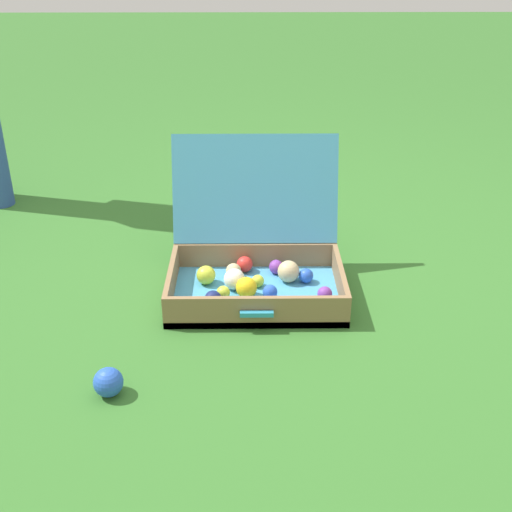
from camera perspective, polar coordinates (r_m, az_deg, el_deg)
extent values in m
plane|color=#336B28|center=(2.40, 2.08, -2.82)|extent=(16.00, 16.00, 0.00)
cube|color=#4799C6|center=(2.34, 0.00, -3.36)|extent=(0.62, 0.41, 0.03)
cube|color=olive|center=(2.33, -7.40, -2.40)|extent=(0.02, 0.41, 0.12)
cube|color=olive|center=(2.34, 7.38, -2.33)|extent=(0.02, 0.41, 0.12)
cube|color=olive|center=(2.15, 0.06, -4.97)|extent=(0.58, 0.02, 0.12)
cube|color=olive|center=(2.49, -0.05, -0.15)|extent=(0.58, 0.02, 0.12)
cube|color=#4799C6|center=(2.45, -0.07, 5.88)|extent=(0.62, 0.15, 0.39)
cube|color=teal|center=(2.13, 0.06, -5.09)|extent=(0.11, 0.02, 0.02)
sphere|color=purple|center=(2.44, 1.77, -0.95)|extent=(0.05, 0.05, 0.05)
sphere|color=purple|center=(2.20, 2.13, -4.29)|extent=(0.06, 0.06, 0.06)
sphere|color=yellow|center=(2.28, -0.84, -2.77)|extent=(0.08, 0.08, 0.08)
sphere|color=purple|center=(2.28, 6.04, -3.30)|extent=(0.05, 0.05, 0.05)
sphere|color=blue|center=(2.39, 4.39, -1.68)|extent=(0.05, 0.05, 0.05)
sphere|color=#CCDB38|center=(2.37, -4.40, -1.67)|extent=(0.07, 0.07, 0.07)
sphere|color=blue|center=(2.28, 1.24, -3.16)|extent=(0.05, 0.05, 0.05)
sphere|color=#D1B784|center=(2.38, 2.86, -1.36)|extent=(0.08, 0.08, 0.08)
sphere|color=#D1B784|center=(2.41, -1.98, -1.31)|extent=(0.06, 0.06, 0.06)
sphere|color=#CCDB38|center=(2.28, -2.89, -3.21)|extent=(0.05, 0.05, 0.05)
sphere|color=#CCDB38|center=(2.35, 0.16, -2.20)|extent=(0.05, 0.05, 0.05)
sphere|color=red|center=(2.45, -1.00, -0.73)|extent=(0.06, 0.06, 0.06)
sphere|color=navy|center=(2.24, -3.78, -3.78)|extent=(0.06, 0.06, 0.06)
sphere|color=white|center=(2.33, -1.91, -2.03)|extent=(0.08, 0.08, 0.08)
sphere|color=blue|center=(1.92, -12.81, -10.72)|extent=(0.09, 0.09, 0.09)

